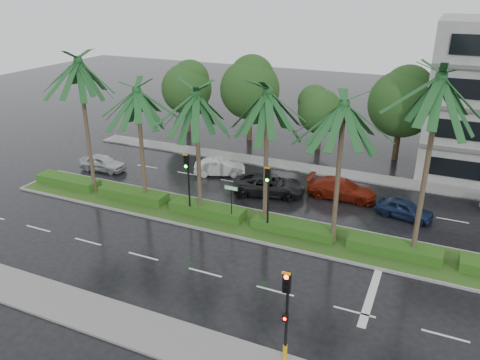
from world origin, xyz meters
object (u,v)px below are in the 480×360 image
at_px(car_white, 220,167).
at_px(car_red, 342,189).
at_px(signal_near, 286,313).
at_px(street_sign, 231,195).
at_px(signal_median_left, 188,176).
at_px(car_darkgrey, 269,185).
at_px(car_blue, 405,209).
at_px(car_silver, 103,163).

distance_m(car_white, car_red, 10.01).
bearing_deg(signal_near, car_white, 123.74).
height_order(street_sign, car_white, street_sign).
xyz_separation_m(signal_median_left, car_darkgrey, (3.50, 5.64, -2.27)).
distance_m(street_sign, car_blue, 11.57).
relative_size(car_silver, car_red, 0.79).
relative_size(car_silver, car_white, 0.97).
bearing_deg(street_sign, car_blue, 29.33).
height_order(car_darkgrey, car_red, car_darkgrey).
bearing_deg(car_blue, car_red, 84.59).
height_order(signal_median_left, street_sign, signal_median_left).
xyz_separation_m(signal_median_left, car_blue, (13.00, 5.80, -2.37)).
height_order(car_white, car_darkgrey, car_darkgrey).
bearing_deg(car_blue, signal_median_left, 125.80).
height_order(car_silver, car_darkgrey, car_darkgrey).
bearing_deg(car_darkgrey, car_red, -86.44).
distance_m(signal_near, car_silver, 25.24).
bearing_deg(signal_median_left, car_blue, 24.05).
bearing_deg(signal_near, car_red, 95.08).
height_order(signal_median_left, car_blue, signal_median_left).
xyz_separation_m(car_white, car_red, (10.00, -0.34, 0.05)).
relative_size(signal_near, street_sign, 1.68).
relative_size(street_sign, car_darkgrey, 0.50).
bearing_deg(signal_median_left, car_white, 101.27).
distance_m(street_sign, car_white, 8.74).
xyz_separation_m(car_darkgrey, car_blue, (9.50, 0.16, -0.10)).
relative_size(car_darkgrey, car_red, 1.06).
bearing_deg(car_white, car_darkgrey, -133.83).
bearing_deg(signal_near, car_blue, 79.04).
distance_m(car_darkgrey, car_red, 5.23).
distance_m(signal_median_left, car_red, 11.36).
bearing_deg(car_white, car_silver, 84.97).
height_order(signal_median_left, car_red, signal_median_left).
bearing_deg(car_blue, car_silver, 104.91).
xyz_separation_m(signal_near, car_blue, (3.00, 15.49, -1.87)).
bearing_deg(signal_near, street_sign, 125.34).
xyz_separation_m(street_sign, car_white, (-4.50, 7.35, -1.46)).
height_order(street_sign, car_silver, street_sign).
bearing_deg(car_red, car_silver, 97.38).
height_order(signal_median_left, car_darkgrey, signal_median_left).
relative_size(car_red, car_blue, 1.35).
bearing_deg(street_sign, signal_median_left, -176.53).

